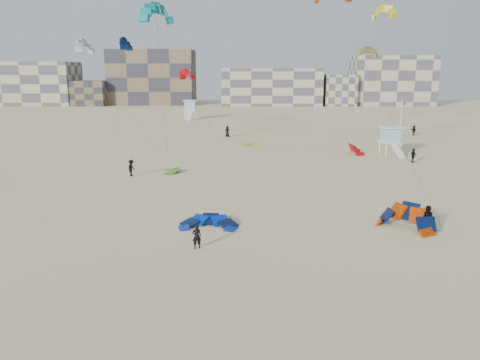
{
  "coord_description": "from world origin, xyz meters",
  "views": [
    {
      "loc": [
        2.39,
        -27.45,
        10.85
      ],
      "look_at": [
        1.81,
        6.0,
        3.09
      ],
      "focal_mm": 35.0,
      "sensor_mm": 36.0,
      "label": 1
    }
  ],
  "objects_px": {
    "lifeguard_tower_near": "(391,141)",
    "kitesurfer_main": "(197,236)",
    "kite_ground_blue": "(208,227)",
    "kite_ground_orange": "(404,229)"
  },
  "relations": [
    {
      "from": "kite_ground_blue",
      "to": "kite_ground_orange",
      "type": "xyz_separation_m",
      "value": [
        13.93,
        -0.14,
        0.0
      ]
    },
    {
      "from": "kite_ground_blue",
      "to": "lifeguard_tower_near",
      "type": "height_order",
      "value": "lifeguard_tower_near"
    },
    {
      "from": "kitesurfer_main",
      "to": "lifeguard_tower_near",
      "type": "bearing_deg",
      "value": -139.26
    },
    {
      "from": "kite_ground_orange",
      "to": "kitesurfer_main",
      "type": "distance_m",
      "value": 14.89
    },
    {
      "from": "kitesurfer_main",
      "to": "lifeguard_tower_near",
      "type": "height_order",
      "value": "lifeguard_tower_near"
    },
    {
      "from": "kitesurfer_main",
      "to": "lifeguard_tower_near",
      "type": "relative_size",
      "value": 0.3
    },
    {
      "from": "lifeguard_tower_near",
      "to": "kite_ground_blue",
      "type": "bearing_deg",
      "value": -134.16
    },
    {
      "from": "lifeguard_tower_near",
      "to": "kitesurfer_main",
      "type": "bearing_deg",
      "value": -131.2
    },
    {
      "from": "kite_ground_blue",
      "to": "lifeguard_tower_near",
      "type": "xyz_separation_m",
      "value": [
        21.92,
        30.58,
        1.86
      ]
    },
    {
      "from": "kite_ground_blue",
      "to": "kitesurfer_main",
      "type": "relative_size",
      "value": 2.62
    }
  ]
}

